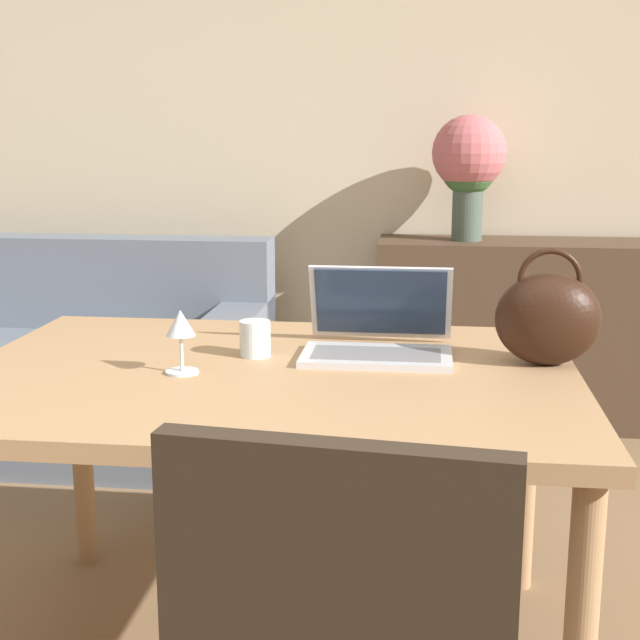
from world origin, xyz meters
TOP-DOWN VIEW (x-y plane):
  - wall_back at (0.00, 3.06)m, footprint 10.00×0.06m
  - dining_table at (-0.10, 0.83)m, footprint 1.41×1.03m
  - couch at (-1.30, 2.34)m, footprint 1.78×0.93m
  - sideboard at (0.68, 2.81)m, footprint 1.27×0.40m
  - laptop at (0.15, 1.02)m, footprint 0.36×0.30m
  - drinking_glass at (-0.15, 0.95)m, footprint 0.08×0.08m
  - wine_glass at (-0.28, 0.78)m, footprint 0.08×0.08m
  - handbag at (0.54, 0.95)m, footprint 0.24×0.14m
  - flower_vase at (0.43, 2.81)m, footprint 0.32×0.32m

SIDE VIEW (x-z plane):
  - couch at x=-1.30m, z-range -0.13..0.69m
  - sideboard at x=0.68m, z-range 0.00..0.81m
  - dining_table at x=-0.10m, z-range 0.30..1.04m
  - drinking_glass at x=-0.15m, z-range 0.75..0.83m
  - laptop at x=0.15m, z-range 0.70..0.91m
  - wine_glass at x=-0.28m, z-range 0.78..0.92m
  - handbag at x=0.54m, z-range 0.72..1.00m
  - flower_vase at x=0.43m, z-range 0.88..1.41m
  - wall_back at x=0.00m, z-range 0.00..2.70m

